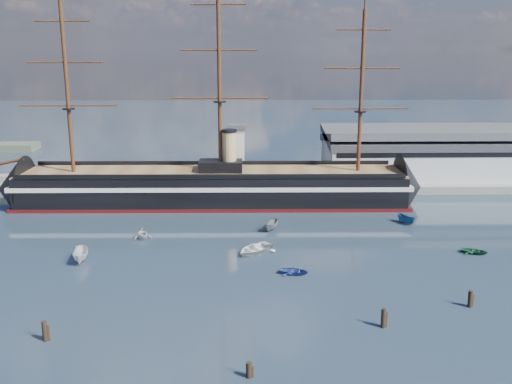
{
  "coord_description": "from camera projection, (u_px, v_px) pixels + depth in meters",
  "views": [
    {
      "loc": [
        4.98,
        -69.7,
        35.3
      ],
      "look_at": [
        7.16,
        35.0,
        9.0
      ],
      "focal_mm": 40.0,
      "sensor_mm": 36.0,
      "label": 1
    }
  ],
  "objects": [
    {
      "name": "motorboat_g",
      "position": [
        255.0,
        253.0,
        101.58
      ],
      "size": [
        4.72,
        4.64,
        2.21
      ],
      "primitive_type": "imported",
      "rotation": [
        0.0,
        0.0,
        -0.76
      ],
      "color": "white",
      "rests_on": "ground"
    },
    {
      "name": "piling_near_left",
      "position": [
        46.0,
        341.0,
        71.0
      ],
      "size": [
        0.64,
        0.64,
        3.36
      ],
      "primitive_type": "cylinder",
      "color": "black",
      "rests_on": "ground"
    },
    {
      "name": "piling_far_right",
      "position": [
        469.0,
        307.0,
        80.3
      ],
      "size": [
        0.64,
        0.64,
        3.15
      ],
      "primitive_type": "cylinder",
      "color": "black",
      "rests_on": "ground"
    },
    {
      "name": "piling_near_right",
      "position": [
        383.0,
        327.0,
        74.45
      ],
      "size": [
        0.64,
        0.64,
        3.34
      ],
      "primitive_type": "cylinder",
      "color": "black",
      "rests_on": "ground"
    },
    {
      "name": "warship",
      "position": [
        205.0,
        187.0,
        133.19
      ],
      "size": [
        112.95,
        17.08,
        53.94
      ],
      "rotation": [
        0.0,
        0.0,
        -0.01
      ],
      "color": "black",
      "rests_on": "ground"
    },
    {
      "name": "motorboat_a",
      "position": [
        81.0,
        262.0,
        97.35
      ],
      "size": [
        7.46,
        3.63,
        2.86
      ],
      "primitive_type": "imported",
      "rotation": [
        0.0,
        0.0,
        0.15
      ],
      "color": "silver",
      "rests_on": "ground"
    },
    {
      "name": "warehouse",
      "position": [
        442.0,
        154.0,
        152.88
      ],
      "size": [
        63.0,
        21.0,
        11.6
      ],
      "color": "#B7BABC",
      "rests_on": "ground"
    },
    {
      "name": "motorboat_f",
      "position": [
        406.0,
        224.0,
        118.67
      ],
      "size": [
        5.85,
        4.4,
        2.22
      ],
      "primitive_type": "imported",
      "rotation": [
        0.0,
        0.0,
        0.49
      ],
      "color": "navy",
      "rests_on": "ground"
    },
    {
      "name": "quay",
      "position": [
        264.0,
        187.0,
        149.98
      ],
      "size": [
        180.0,
        18.0,
        2.0
      ],
      "primitive_type": "cube",
      "color": "slate",
      "rests_on": "ground"
    },
    {
      "name": "motorboat_e",
      "position": [
        474.0,
        254.0,
        101.25
      ],
      "size": [
        2.18,
        3.02,
        1.31
      ],
      "primitive_type": "imported",
      "rotation": [
        0.0,
        0.0,
        1.15
      ],
      "color": "#13492D",
      "rests_on": "ground"
    },
    {
      "name": "motorboat_b",
      "position": [
        294.0,
        274.0,
        92.03
      ],
      "size": [
        1.78,
        3.12,
        1.37
      ],
      "primitive_type": "imported",
      "rotation": [
        0.0,
        0.0,
        1.35
      ],
      "color": "navy",
      "rests_on": "ground"
    },
    {
      "name": "quay_tower",
      "position": [
        237.0,
        153.0,
        144.55
      ],
      "size": [
        5.0,
        5.0,
        15.0
      ],
      "color": "silver",
      "rests_on": "ground"
    },
    {
      "name": "motorboat_d",
      "position": [
        143.0,
        239.0,
        109.24
      ],
      "size": [
        6.95,
        5.12,
        2.34
      ],
      "primitive_type": "imported",
      "rotation": [
        0.0,
        0.0,
        0.42
      ],
      "color": "silver",
      "rests_on": "ground"
    },
    {
      "name": "ground",
      "position": [
        220.0,
        229.0,
        114.87
      ],
      "size": [
        600.0,
        600.0,
        0.0
      ],
      "primitive_type": "plane",
      "color": "#22333F",
      "rests_on": "ground"
    },
    {
      "name": "piling_near_mid",
      "position": [
        249.0,
        377.0,
        63.07
      ],
      "size": [
        0.64,
        0.64,
        2.55
      ],
      "primitive_type": "cylinder",
      "color": "black",
      "rests_on": "ground"
    },
    {
      "name": "motorboat_c",
      "position": [
        271.0,
        230.0,
        114.27
      ],
      "size": [
        6.38,
        4.43,
        2.4
      ],
      "primitive_type": "imported",
      "rotation": [
        0.0,
        0.0,
        -0.41
      ],
      "color": "slate",
      "rests_on": "ground"
    }
  ]
}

